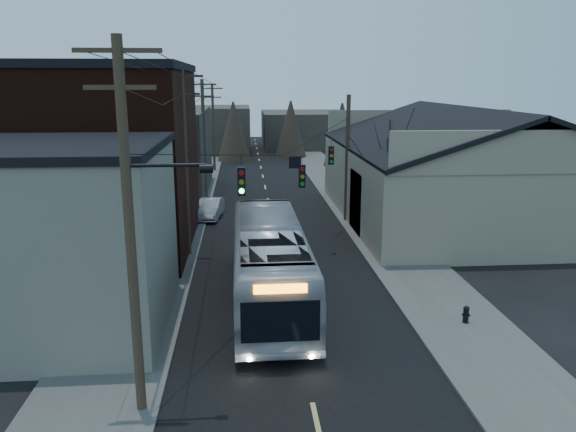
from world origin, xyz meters
name	(u,v)px	position (x,y,z in m)	size (l,w,h in m)	color
road_surface	(269,206)	(0.00, 30.00, 0.01)	(9.00, 110.00, 0.02)	black
sidewalk_left	(184,207)	(-6.50, 30.00, 0.06)	(4.00, 110.00, 0.12)	#474744
sidewalk_right	(353,204)	(6.50, 30.00, 0.06)	(4.00, 110.00, 0.12)	#474744
building_clapboard	(56,241)	(-9.00, 9.00, 3.50)	(8.00, 8.00, 7.00)	slate
building_brick	(98,161)	(-10.00, 20.00, 5.00)	(10.00, 12.00, 10.00)	black
building_left_far	(153,152)	(-9.50, 36.00, 3.50)	(9.00, 14.00, 7.00)	#342F2A
warehouse	(462,181)	(13.00, 25.00, 2.70)	(16.16, 20.60, 7.73)	#7C6F5A
building_far_left	(213,129)	(-6.00, 65.00, 3.00)	(10.00, 12.00, 6.00)	#342F2A
building_far_right	(304,129)	(7.00, 70.00, 2.50)	(12.00, 14.00, 5.00)	#342F2A
bare_tree	(388,182)	(6.50, 20.00, 3.60)	(0.40, 0.40, 7.20)	black
utility_lines	(225,152)	(-3.11, 24.14, 4.95)	(11.24, 45.28, 10.50)	#382B1E
bus	(270,262)	(-0.88, 11.11, 1.77)	(2.97, 12.69, 3.53)	#AAAEB6
parked_car	(210,209)	(-4.30, 26.61, 0.68)	(1.44, 4.12, 1.36)	#9DA0A5
fire_hydrant	(466,314)	(6.67, 7.98, 0.49)	(0.34, 0.24, 0.69)	black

